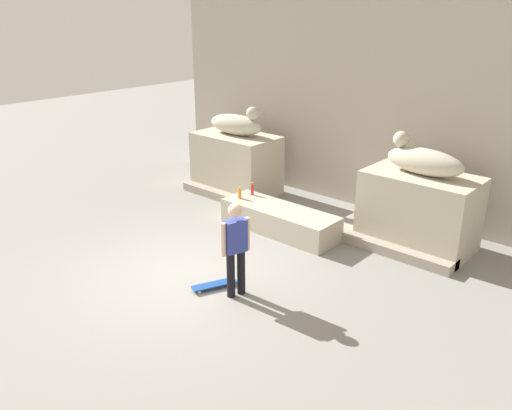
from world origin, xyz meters
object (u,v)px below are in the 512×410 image
Objects in this scene: statue_reclining_right at (423,160)px; skateboard at (214,285)px; skater at (236,246)px; bottle_orange at (240,194)px; statue_reclining_left at (237,124)px; bottle_red at (252,190)px.

statue_reclining_right reaches higher than skateboard.
skater is 2.05× the size of skateboard.
statue_reclining_right is 5.96× the size of bottle_orange.
statue_reclining_left is 5.41m from skateboard.
statue_reclining_left is at bearing 144.12° from bottle_red.
statue_reclining_left is 0.98× the size of skater.
bottle_orange is 0.37m from bottle_red.
bottle_red is at bearing 54.54° from skater.
skateboard is 3.15m from bottle_orange.
skater is 6.11× the size of bottle_orange.
statue_reclining_left is 5.50× the size of bottle_red.
statue_reclining_left is 5.02m from statue_reclining_right.
bottle_orange reaches higher than skateboard.
skater reaches higher than bottle_red.
bottle_red reaches higher than skateboard.
statue_reclining_left reaches higher than bottle_red.
bottle_orange is at bearing 59.14° from skater.
skateboard is at bearing -59.50° from bottle_red.
bottle_orange is 0.92× the size of bottle_red.
statue_reclining_right is at bearing 17.17° from bottle_red.
bottle_red is (-2.15, 2.81, -0.26)m from skater.
skater is at bearing 74.01° from statue_reclining_right.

